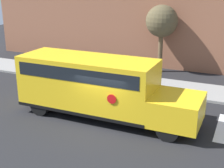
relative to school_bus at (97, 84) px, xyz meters
The scene contains 4 objects.
ground_plane 2.04m from the school_bus, 43.86° to the right, with size 60.00×60.00×0.00m, color black.
sidewalk_strip 6.01m from the school_bus, 82.04° to the left, with size 44.00×3.00×0.15m.
school_bus is the anchor object (origin of this frame).
tree_near_sidewalk 9.55m from the school_bus, 86.20° to the left, with size 2.33×2.33×4.97m.
Camera 1 is at (5.89, -12.28, 6.62)m, focal length 50.00 mm.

